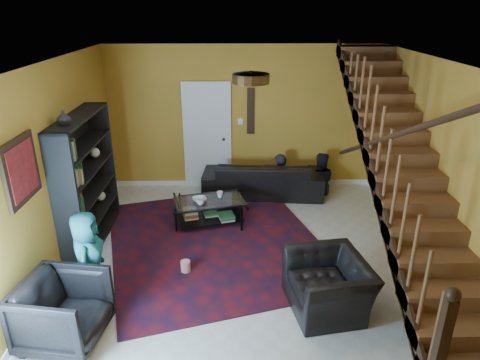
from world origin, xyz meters
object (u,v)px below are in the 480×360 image
object	(u,v)px
sofa	(263,178)
coffee_table	(210,210)
armchair_left	(63,311)
armchair_right	(328,284)
bookshelf	(87,183)

from	to	relation	value
sofa	coffee_table	xyz separation A→B (m)	(-0.98, -1.21, -0.09)
sofa	coffee_table	world-z (taller)	sofa
sofa	armchair_left	xyz separation A→B (m)	(-2.43, -3.93, 0.05)
sofa	armchair_right	distance (m)	3.47
bookshelf	sofa	world-z (taller)	bookshelf
bookshelf	sofa	distance (m)	3.33
bookshelf	armchair_right	bearing A→B (deg)	-27.14
bookshelf	armchair_right	xyz separation A→B (m)	(3.35, -1.72, -0.64)
bookshelf	armchair_right	distance (m)	3.82
armchair_right	coffee_table	size ratio (longest dim) A/B	0.80
coffee_table	armchair_right	bearing A→B (deg)	-55.01
armchair_left	armchair_right	xyz separation A→B (m)	(3.00, 0.51, -0.06)
bookshelf	sofa	bearing A→B (deg)	31.36
bookshelf	coffee_table	distance (m)	2.01
armchair_right	bookshelf	bearing A→B (deg)	-127.16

